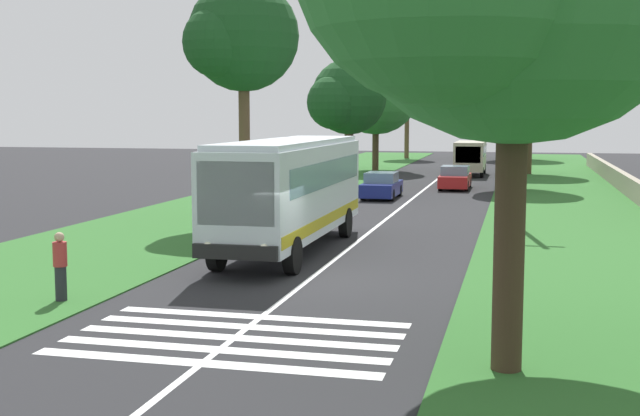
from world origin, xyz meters
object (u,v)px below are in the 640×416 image
Objects in this scene: roadside_tree_left_0 at (374,92)px; utility_pole at (516,127)px; trailing_minibus_0 at (470,155)px; roadside_tree_left_1 at (406,86)px; coach_bus at (291,187)px; roadside_tree_right_0 at (511,89)px; roadside_tree_left_3 at (346,99)px; roadside_tree_left_2 at (241,39)px; roadside_tree_right_2 at (527,91)px; roadside_tree_right_3 at (514,99)px; trailing_car_1 at (455,178)px; pedestrian at (60,266)px; trailing_car_0 at (382,186)px.

roadside_tree_left_0 is 33.18m from utility_pole.
trailing_minibus_0 is 24.63m from roadside_tree_left_1.
roadside_tree_right_0 is at bearing -14.78° from coach_bus.
trailing_minibus_0 is 13.47m from roadside_tree_left_3.
roadside_tree_left_2 reaches higher than roadside_tree_left_3.
roadside_tree_left_3 reaches higher than coach_bus.
roadside_tree_left_3 is 17.02m from roadside_tree_right_2.
trailing_minibus_0 is at bearing -15.38° from roadside_tree_left_2.
roadside_tree_right_3 is (19.58, -10.82, -0.30)m from roadside_tree_left_0.
trailing_car_1 is 0.45× the size of roadside_tree_right_2.
roadside_tree_left_2 is 17.26m from pedestrian.
coach_bus is 40.05m from roadside_tree_left_0.
roadside_tree_right_3 is 5.80× the size of pedestrian.
coach_bus is 59.70m from roadside_tree_right_3.
roadside_tree_left_2 is at bearing 164.62° from trailing_minibus_0.
roadside_tree_right_2 is at bearing -62.49° from trailing_minibus_0.
pedestrian is (-67.46, -0.68, -6.48)m from roadside_tree_left_1.
coach_bus is at bearing -174.09° from roadside_tree_left_0.
roadside_tree_left_0 is 6.00× the size of pedestrian.
roadside_tree_right_0 is (-33.09, -10.88, -1.29)m from roadside_tree_left_1.
trailing_minibus_0 is (18.20, -3.71, 0.88)m from trailing_car_0.
roadside_tree_left_3 is 10.23m from roadside_tree_right_0.
roadside_tree_right_0 is at bearing -16.52° from pedestrian.
utility_pole reaches higher than coach_bus.
trailing_car_0 is 9.66m from roadside_tree_left_3.
trailing_minibus_0 is at bearing -9.16° from pedestrian.
roadside_tree_left_0 reaches higher than roadside_tree_right_0.
roadside_tree_right_0 is 17.31m from utility_pole.
trailing_minibus_0 reaches higher than trailing_car_0.
roadside_tree_left_3 reaches higher than trailing_minibus_0.
trailing_car_1 is 6.40m from roadside_tree_right_0.
roadside_tree_right_2 is 29.88m from utility_pole.
roadside_tree_left_1 is at bearing -0.02° from roadside_tree_left_0.
roadside_tree_left_1 is 67.78m from pedestrian.
utility_pole is (-50.68, -0.52, -1.98)m from roadside_tree_right_3.
trailing_minibus_0 is 0.59× the size of roadside_tree_left_2.
roadside_tree_right_3 reaches higher than roadside_tree_left_3.
roadside_tree_left_1 is at bearing 0.58° from pedestrian.
roadside_tree_left_1 is at bearing 3.98° from coach_bus.
utility_pole is at bearing -159.96° from roadside_tree_left_0.
utility_pole is (1.35, -11.41, -3.67)m from roadside_tree_left_2.
roadside_tree_left_3 is (1.00, 7.02, 4.85)m from trailing_car_1.
utility_pole is at bearing -143.14° from trailing_car_0.
roadside_tree_left_1 is 1.02× the size of roadside_tree_right_3.
roadside_tree_right_0 is at bearing -89.30° from roadside_tree_left_3.
roadside_tree_left_0 reaches higher than trailing_car_1.
roadside_tree_left_3 is (-10.64, 7.25, 3.97)m from trailing_minibus_0.
roadside_tree_right_3 is at bearing 0.10° from roadside_tree_right_0.
roadside_tree_right_3 is (0.40, -10.82, -1.37)m from roadside_tree_left_1.
roadside_tree_right_0 is at bearing -164.29° from trailing_minibus_0.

